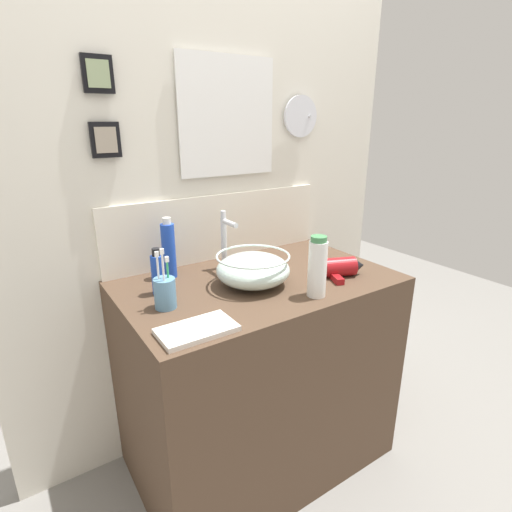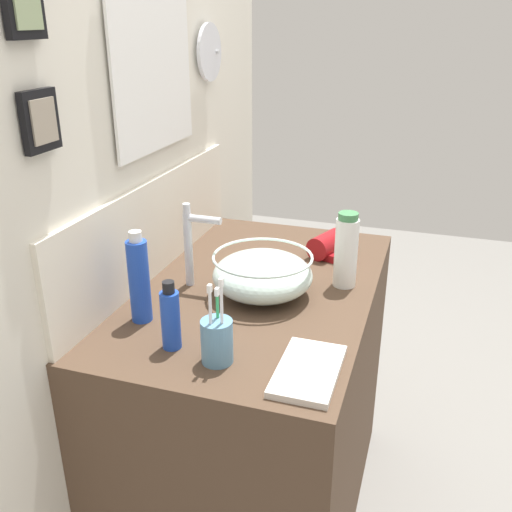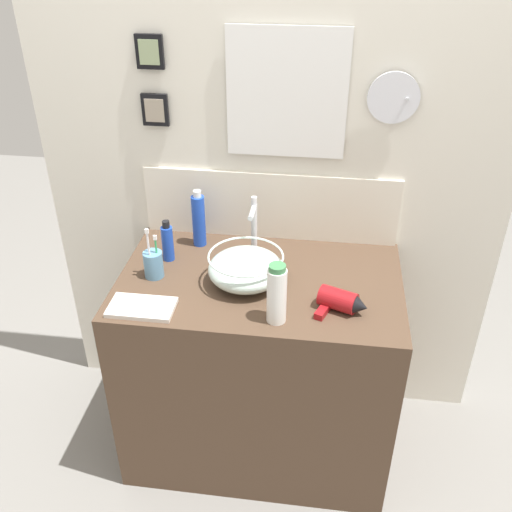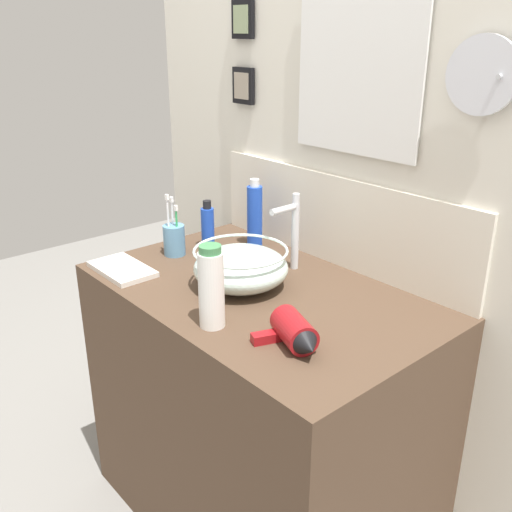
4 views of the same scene
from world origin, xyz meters
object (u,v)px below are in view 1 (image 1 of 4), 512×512
object	(u,v)px
toothbrush_cup	(165,292)
shampoo_bottle	(169,250)
faucet	(225,237)
soap_dispenser	(317,267)
lotion_bottle	(158,273)
hair_drier	(343,267)
hand_towel	(197,330)
glass_bowl_sink	(253,269)

from	to	relation	value
toothbrush_cup	shampoo_bottle	bearing A→B (deg)	64.90
faucet	soap_dispenser	xyz separation A→B (m)	(0.13, -0.41, -0.03)
lotion_bottle	hair_drier	bearing A→B (deg)	-19.74
hair_drier	toothbrush_cup	bearing A→B (deg)	170.36
hair_drier	lotion_bottle	size ratio (longest dim) A/B	1.11
soap_dispenser	shampoo_bottle	bearing A→B (deg)	128.44
shampoo_bottle	faucet	bearing A→B (deg)	-10.57
soap_dispenser	hand_towel	distance (m)	0.48
glass_bowl_sink	toothbrush_cup	size ratio (longest dim) A/B	1.32
soap_dispenser	hand_towel	world-z (taller)	soap_dispenser
glass_bowl_sink	shampoo_bottle	distance (m)	0.34
lotion_bottle	glass_bowl_sink	bearing A→B (deg)	-20.40
toothbrush_cup	hair_drier	bearing A→B (deg)	-9.64
lotion_bottle	shampoo_bottle	world-z (taller)	shampoo_bottle
glass_bowl_sink	soap_dispenser	distance (m)	0.25
lotion_bottle	shampoo_bottle	size ratio (longest dim) A/B	0.70
lotion_bottle	soap_dispenser	size ratio (longest dim) A/B	0.77
glass_bowl_sink	soap_dispenser	size ratio (longest dim) A/B	1.26
toothbrush_cup	lotion_bottle	size ratio (longest dim) A/B	1.24
faucet	soap_dispenser	distance (m)	0.43
soap_dispenser	toothbrush_cup	bearing A→B (deg)	157.14
glass_bowl_sink	hair_drier	xyz separation A→B (m)	(0.35, -0.12, -0.03)
faucet	hand_towel	distance (m)	0.55
toothbrush_cup	shampoo_bottle	xyz separation A→B (m)	(0.12, 0.25, 0.06)
faucet	glass_bowl_sink	bearing A→B (deg)	-90.00
glass_bowl_sink	lotion_bottle	world-z (taller)	lotion_bottle
lotion_bottle	toothbrush_cup	bearing A→B (deg)	-100.47
toothbrush_cup	shampoo_bottle	size ratio (longest dim) A/B	0.87
soap_dispenser	hair_drier	bearing A→B (deg)	21.55
glass_bowl_sink	lotion_bottle	bearing A→B (deg)	159.60
glass_bowl_sink	hair_drier	size ratio (longest dim) A/B	1.47
faucet	toothbrush_cup	xyz separation A→B (m)	(-0.35, -0.21, -0.08)
glass_bowl_sink	soap_dispenser	bearing A→B (deg)	-57.00
hair_drier	toothbrush_cup	xyz separation A→B (m)	(-0.69, 0.12, 0.02)
hand_towel	hair_drier	bearing A→B (deg)	7.35
glass_bowl_sink	hair_drier	distance (m)	0.37
lotion_bottle	hand_towel	bearing A→B (deg)	-91.43
faucet	shampoo_bottle	world-z (taller)	faucet
toothbrush_cup	lotion_bottle	distance (m)	0.13
hair_drier	soap_dispenser	bearing A→B (deg)	-158.45
hair_drier	shampoo_bottle	size ratio (longest dim) A/B	0.78
faucet	hair_drier	size ratio (longest dim) A/B	1.29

